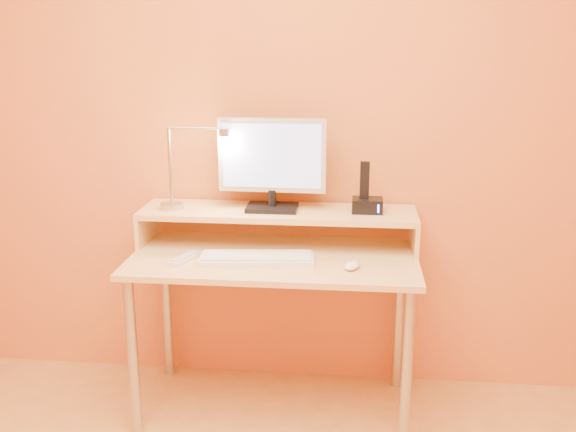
# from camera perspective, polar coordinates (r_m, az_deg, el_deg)

# --- Properties ---
(wall_back) EXTENTS (3.00, 0.04, 2.50)m
(wall_back) POSITION_cam_1_polar(r_m,az_deg,el_deg) (2.94, -0.52, 8.38)
(wall_back) COLOR #D6693C
(wall_back) RESTS_ON floor
(desk_leg_fl) EXTENTS (0.04, 0.04, 0.69)m
(desk_leg_fl) POSITION_cam_1_polar(r_m,az_deg,el_deg) (2.79, -13.34, -11.93)
(desk_leg_fl) COLOR #B4B4B4
(desk_leg_fl) RESTS_ON floor
(desk_leg_fr) EXTENTS (0.04, 0.04, 0.69)m
(desk_leg_fr) POSITION_cam_1_polar(r_m,az_deg,el_deg) (2.67, 10.28, -13.16)
(desk_leg_fr) COLOR #B4B4B4
(desk_leg_fr) RESTS_ON floor
(desk_leg_bl) EXTENTS (0.04, 0.04, 0.69)m
(desk_leg_bl) POSITION_cam_1_polar(r_m,az_deg,el_deg) (3.22, -10.48, -7.93)
(desk_leg_bl) COLOR #B4B4B4
(desk_leg_bl) RESTS_ON floor
(desk_leg_br) EXTENTS (0.04, 0.04, 0.69)m
(desk_leg_br) POSITION_cam_1_polar(r_m,az_deg,el_deg) (3.11, 9.61, -8.76)
(desk_leg_br) COLOR #B4B4B4
(desk_leg_br) RESTS_ON floor
(desk_lower) EXTENTS (1.20, 0.60, 0.02)m
(desk_lower) POSITION_cam_1_polar(r_m,az_deg,el_deg) (2.76, -1.22, -3.72)
(desk_lower) COLOR #DCBB78
(desk_lower) RESTS_ON floor
(shelf_riser_left) EXTENTS (0.02, 0.30, 0.14)m
(shelf_riser_left) POSITION_cam_1_polar(r_m,az_deg,el_deg) (3.00, -12.16, -0.88)
(shelf_riser_left) COLOR #DCBB78
(shelf_riser_left) RESTS_ON desk_lower
(shelf_riser_right) EXTENTS (0.02, 0.30, 0.14)m
(shelf_riser_right) POSITION_cam_1_polar(r_m,az_deg,el_deg) (2.87, 10.94, -1.55)
(shelf_riser_right) COLOR #DCBB78
(shelf_riser_right) RESTS_ON desk_lower
(desk_shelf) EXTENTS (1.20, 0.30, 0.02)m
(desk_shelf) POSITION_cam_1_polar(r_m,az_deg,el_deg) (2.85, -0.88, 0.31)
(desk_shelf) COLOR #DCBB78
(desk_shelf) RESTS_ON desk_lower
(monitor_foot) EXTENTS (0.22, 0.16, 0.02)m
(monitor_foot) POSITION_cam_1_polar(r_m,az_deg,el_deg) (2.85, -1.38, 0.74)
(monitor_foot) COLOR black
(monitor_foot) RESTS_ON desk_shelf
(monitor_neck) EXTENTS (0.04, 0.04, 0.07)m
(monitor_neck) POSITION_cam_1_polar(r_m,az_deg,el_deg) (2.84, -1.39, 1.59)
(monitor_neck) COLOR black
(monitor_neck) RESTS_ON monitor_foot
(monitor_panel) EXTENTS (0.46, 0.05, 0.32)m
(monitor_panel) POSITION_cam_1_polar(r_m,az_deg,el_deg) (2.81, -1.39, 5.31)
(monitor_panel) COLOR silver
(monitor_panel) RESTS_ON monitor_neck
(monitor_back) EXTENTS (0.42, 0.02, 0.27)m
(monitor_back) POSITION_cam_1_polar(r_m,az_deg,el_deg) (2.83, -1.33, 5.39)
(monitor_back) COLOR black
(monitor_back) RESTS_ON monitor_panel
(monitor_screen) EXTENTS (0.42, 0.01, 0.27)m
(monitor_screen) POSITION_cam_1_polar(r_m,az_deg,el_deg) (2.79, -1.44, 5.24)
(monitor_screen) COLOR #A4BAFF
(monitor_screen) RESTS_ON monitor_panel
(lamp_base) EXTENTS (0.10, 0.10, 0.02)m
(lamp_base) POSITION_cam_1_polar(r_m,az_deg,el_deg) (2.91, -10.06, 0.86)
(lamp_base) COLOR #B4B4B4
(lamp_base) RESTS_ON desk_shelf
(lamp_post) EXTENTS (0.01, 0.01, 0.33)m
(lamp_post) POSITION_cam_1_polar(r_m,az_deg,el_deg) (2.87, -10.22, 4.30)
(lamp_post) COLOR #B4B4B4
(lamp_post) RESTS_ON lamp_base
(lamp_arm) EXTENTS (0.24, 0.01, 0.01)m
(lamp_arm) POSITION_cam_1_polar(r_m,az_deg,el_deg) (2.81, -8.01, 7.58)
(lamp_arm) COLOR #B4B4B4
(lamp_arm) RESTS_ON lamp_post
(lamp_head) EXTENTS (0.04, 0.04, 0.03)m
(lamp_head) POSITION_cam_1_polar(r_m,az_deg,el_deg) (2.79, -5.58, 7.28)
(lamp_head) COLOR #B4B4B4
(lamp_head) RESTS_ON lamp_arm
(lamp_bulb) EXTENTS (0.03, 0.03, 0.00)m
(lamp_bulb) POSITION_cam_1_polar(r_m,az_deg,el_deg) (2.79, -5.57, 6.95)
(lamp_bulb) COLOR #FFEAC6
(lamp_bulb) RESTS_ON lamp_head
(phone_dock) EXTENTS (0.13, 0.10, 0.06)m
(phone_dock) POSITION_cam_1_polar(r_m,az_deg,el_deg) (2.82, 6.92, 0.93)
(phone_dock) COLOR black
(phone_dock) RESTS_ON desk_shelf
(phone_handset) EXTENTS (0.04, 0.03, 0.16)m
(phone_handset) POSITION_cam_1_polar(r_m,az_deg,el_deg) (2.80, 6.69, 3.12)
(phone_handset) COLOR black
(phone_handset) RESTS_ON phone_dock
(phone_led) EXTENTS (0.01, 0.00, 0.04)m
(phone_led) POSITION_cam_1_polar(r_m,az_deg,el_deg) (2.78, 7.86, 0.64)
(phone_led) COLOR #226FFF
(phone_led) RESTS_ON phone_dock
(keyboard) EXTENTS (0.48, 0.19, 0.02)m
(keyboard) POSITION_cam_1_polar(r_m,az_deg,el_deg) (2.68, -2.72, -3.79)
(keyboard) COLOR silver
(keyboard) RESTS_ON desk_lower
(mouse) EXTENTS (0.09, 0.11, 0.03)m
(mouse) POSITION_cam_1_polar(r_m,az_deg,el_deg) (2.61, 5.60, -4.29)
(mouse) COLOR white
(mouse) RESTS_ON desk_lower
(remote_control) EXTENTS (0.11, 0.18, 0.02)m
(remote_control) POSITION_cam_1_polar(r_m,az_deg,el_deg) (2.72, -8.93, -3.70)
(remote_control) COLOR silver
(remote_control) RESTS_ON desk_lower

